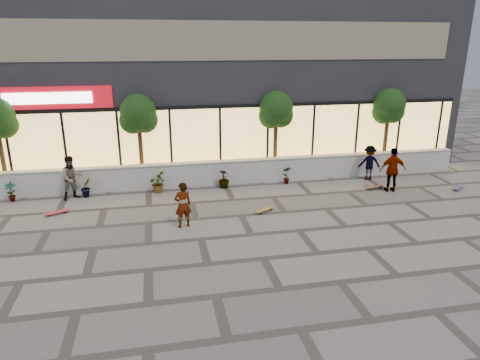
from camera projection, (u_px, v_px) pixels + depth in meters
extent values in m
plane|color=gray|center=(264.00, 259.00, 12.32)|extent=(80.00, 80.00, 0.00)
cube|color=silver|center=(224.00, 173.00, 18.70)|extent=(22.00, 0.35, 1.00)
cube|color=#B2AFA8|center=(224.00, 161.00, 18.53)|extent=(22.00, 0.42, 0.04)
cube|color=#25252A|center=(206.00, 76.00, 22.67)|extent=(24.00, 9.00, 8.50)
cube|color=#F1BF60|center=(220.00, 141.00, 19.24)|extent=(23.04, 0.05, 3.00)
cube|color=black|center=(220.00, 107.00, 18.73)|extent=(23.04, 0.08, 0.15)
cube|color=#B80D18|center=(48.00, 98.00, 17.22)|extent=(5.00, 0.10, 0.90)
cube|color=white|center=(48.00, 98.00, 17.16)|extent=(3.40, 0.06, 0.45)
cube|color=brown|center=(219.00, 41.00, 17.91)|extent=(21.60, 0.05, 1.60)
imported|color=#123611|center=(11.00, 192.00, 16.61)|extent=(0.43, 0.29, 0.81)
imported|color=#123611|center=(86.00, 187.00, 17.14)|extent=(0.57, 0.57, 0.81)
imported|color=#123611|center=(157.00, 183.00, 17.66)|extent=(0.68, 0.77, 0.81)
imported|color=#123611|center=(224.00, 179.00, 18.19)|extent=(0.64, 0.64, 0.81)
imported|color=#123611|center=(287.00, 175.00, 18.72)|extent=(0.46, 0.35, 0.81)
cylinder|color=#463219|center=(2.00, 154.00, 17.30)|extent=(0.18, 0.18, 3.24)
sphere|color=#123611|center=(4.00, 125.00, 17.03)|extent=(1.10, 1.10, 1.10)
cylinder|color=#463219|center=(141.00, 148.00, 18.34)|extent=(0.18, 0.18, 3.24)
sphere|color=#123611|center=(138.00, 112.00, 17.87)|extent=(1.50, 1.50, 1.50)
sphere|color=#123611|center=(133.00, 121.00, 17.88)|extent=(1.10, 1.10, 1.10)
sphere|color=#123611|center=(145.00, 120.00, 18.07)|extent=(1.10, 1.10, 1.10)
cylinder|color=#463219|center=(275.00, 142.00, 19.47)|extent=(0.18, 0.18, 3.24)
sphere|color=#123611|center=(276.00, 108.00, 19.00)|extent=(1.50, 1.50, 1.50)
sphere|color=#123611|center=(271.00, 116.00, 19.02)|extent=(1.10, 1.10, 1.10)
sphere|color=#123611|center=(281.00, 115.00, 19.20)|extent=(1.10, 1.10, 1.10)
cylinder|color=#463219|center=(386.00, 137.00, 20.51)|extent=(0.18, 0.18, 3.24)
sphere|color=#123611|center=(389.00, 104.00, 20.04)|extent=(1.50, 1.50, 1.50)
sphere|color=#123611|center=(384.00, 112.00, 20.05)|extent=(1.10, 1.10, 1.10)
sphere|color=#123611|center=(393.00, 112.00, 20.24)|extent=(1.10, 1.10, 1.10)
imported|color=white|center=(183.00, 205.00, 14.21)|extent=(0.64, 0.48, 1.57)
imported|color=#988962|center=(72.00, 178.00, 16.76)|extent=(1.06, 0.98, 1.75)
imported|color=silver|center=(393.00, 170.00, 17.61)|extent=(1.14, 0.60, 1.85)
imported|color=#933B1A|center=(369.00, 163.00, 19.18)|extent=(1.10, 0.76, 1.57)
cube|color=olive|center=(264.00, 209.00, 15.69)|extent=(0.84, 0.61, 0.02)
cylinder|color=black|center=(268.00, 209.00, 15.92)|extent=(0.07, 0.06, 0.06)
cylinder|color=black|center=(271.00, 210.00, 15.82)|extent=(0.07, 0.06, 0.06)
cylinder|color=black|center=(258.00, 212.00, 15.59)|extent=(0.07, 0.06, 0.06)
cylinder|color=black|center=(261.00, 213.00, 15.49)|extent=(0.07, 0.06, 0.06)
cube|color=red|center=(57.00, 212.00, 15.45)|extent=(0.86, 0.54, 0.02)
cylinder|color=black|center=(64.00, 211.00, 15.67)|extent=(0.07, 0.05, 0.06)
cylinder|color=black|center=(65.00, 213.00, 15.56)|extent=(0.07, 0.05, 0.06)
cylinder|color=black|center=(49.00, 215.00, 15.39)|extent=(0.07, 0.05, 0.06)
cylinder|color=black|center=(50.00, 216.00, 15.27)|extent=(0.07, 0.05, 0.06)
cube|color=brown|center=(375.00, 186.00, 18.17)|extent=(0.90, 0.43, 0.02)
cylinder|color=black|center=(378.00, 187.00, 18.36)|extent=(0.07, 0.05, 0.06)
cylinder|color=black|center=(381.00, 188.00, 18.23)|extent=(0.07, 0.05, 0.06)
cylinder|color=black|center=(368.00, 188.00, 18.14)|extent=(0.07, 0.05, 0.06)
cylinder|color=black|center=(371.00, 189.00, 18.01)|extent=(0.07, 0.05, 0.06)
cube|color=#46437B|center=(458.00, 187.00, 18.10)|extent=(0.83, 0.70, 0.02)
cylinder|color=black|center=(458.00, 187.00, 18.36)|extent=(0.07, 0.06, 0.06)
cylinder|color=black|center=(462.00, 187.00, 18.26)|extent=(0.07, 0.06, 0.06)
cylinder|color=black|center=(454.00, 190.00, 17.97)|extent=(0.07, 0.06, 0.06)
cylinder|color=black|center=(458.00, 190.00, 17.88)|extent=(0.07, 0.06, 0.06)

